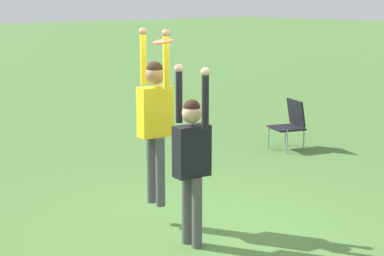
# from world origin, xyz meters

# --- Properties ---
(ground_plane) EXTENTS (120.00, 120.00, 0.00)m
(ground_plane) POSITION_xyz_m (0.00, 0.00, 0.00)
(ground_plane) COLOR #4C7A38
(person_jumping) EXTENTS (0.58, 0.45, 2.23)m
(person_jumping) POSITION_xyz_m (-0.61, -0.39, 1.47)
(person_jumping) COLOR #4C4C51
(person_jumping) RESTS_ON ground_plane
(person_defending) EXTENTS (0.57, 0.44, 2.13)m
(person_defending) POSITION_xyz_m (0.23, -0.50, 1.13)
(person_defending) COLOR #4C4C51
(person_defending) RESTS_ON ground_plane
(frisbee) EXTENTS (0.23, 0.23, 0.05)m
(frisbee) POSITION_xyz_m (-0.15, -0.61, 2.38)
(frisbee) COLOR #E04C23
(camping_chair_2) EXTENTS (0.71, 0.76, 0.93)m
(camping_chair_2) POSITION_xyz_m (-2.33, 4.10, 0.53)
(camping_chair_2) COLOR gray
(camping_chair_2) RESTS_ON ground_plane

